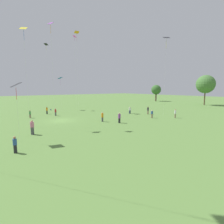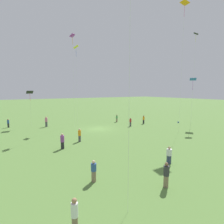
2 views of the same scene
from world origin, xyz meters
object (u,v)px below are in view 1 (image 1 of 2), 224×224
(person_10, at_px, (119,118))
(kite_8, at_px, (16,86))
(person_5, at_px, (102,117))
(person_4, at_px, (130,110))
(person_3, at_px, (15,145))
(person_1, at_px, (152,114))
(kite_2, at_px, (51,31))
(kite_3, at_px, (75,41))
(kite_6, at_px, (77,36))
(picnic_bag_0, at_px, (51,110))
(person_2, at_px, (148,110))
(person_9, at_px, (47,110))
(person_0, at_px, (30,114))
(person_7, at_px, (175,113))
(kite_9, at_px, (166,40))
(kite_4, at_px, (60,79))
(person_8, at_px, (32,127))
(person_6, at_px, (56,112))
(kite_5, at_px, (46,48))
(kite_1, at_px, (24,33))

(person_10, xyz_separation_m, kite_8, (1.29, -15.50, 5.24))
(person_5, bearing_deg, person_4, 133.21)
(person_3, height_order, kite_8, kite_8)
(person_1, distance_m, kite_2, 22.88)
(kite_3, distance_m, kite_6, 10.20)
(kite_3, relative_size, picnic_bag_0, 55.58)
(person_2, height_order, kite_8, kite_8)
(person_5, distance_m, person_9, 16.11)
(person_0, distance_m, picnic_bag_0, 12.61)
(person_7, height_order, kite_9, kite_9)
(person_5, xyz_separation_m, kite_4, (-21.83, 0.96, 7.53))
(person_8, height_order, kite_8, kite_8)
(person_3, relative_size, picnic_bag_0, 4.03)
(person_3, bearing_deg, person_4, -115.34)
(person_2, bearing_deg, kite_4, -154.54)
(person_4, distance_m, kite_2, 23.03)
(person_4, distance_m, kite_4, 21.40)
(person_4, height_order, person_10, person_10)
(person_3, distance_m, kite_9, 32.60)
(kite_2, relative_size, kite_8, 2.40)
(person_10, bearing_deg, person_6, 120.49)
(person_2, height_order, kite_3, kite_3)
(person_9, bearing_deg, person_4, 110.66)
(person_6, bearing_deg, kite_4, -167.77)
(kite_4, bearing_deg, person_7, 124.12)
(person_10, height_order, kite_6, kite_6)
(person_4, xyz_separation_m, person_6, (-7.19, -14.96, 0.03))
(kite_3, height_order, kite_5, kite_3)
(person_1, bearing_deg, kite_5, 51.03)
(person_6, height_order, person_10, person_10)
(person_0, xyz_separation_m, person_2, (10.73, 22.51, 0.10))
(person_1, xyz_separation_m, person_2, (-3.87, 3.23, 0.08))
(person_7, height_order, kite_2, kite_2)
(person_1, distance_m, person_7, 4.65)
(person_0, distance_m, kite_8, 17.28)
(person_3, xyz_separation_m, kite_5, (-32.98, 13.50, 16.02))
(person_0, bearing_deg, kite_5, -99.77)
(person_9, height_order, kite_8, kite_8)
(person_8, distance_m, kite_9, 29.67)
(person_1, xyz_separation_m, kite_2, (-4.91, -17.72, 13.61))
(person_3, bearing_deg, kite_5, -72.80)
(person_6, xyz_separation_m, kite_6, (-4.00, 7.43, 17.68))
(kite_5, distance_m, kite_6, 10.90)
(kite_8, xyz_separation_m, kite_9, (-1.34, 27.69, 9.37))
(person_4, relative_size, kite_8, 0.24)
(person_1, xyz_separation_m, kite_1, (-6.72, -21.07, 13.12))
(person_4, xyz_separation_m, kite_3, (-20.53, -3.66, 18.96))
(kite_9, bearing_deg, person_10, -98.66)
(kite_2, bearing_deg, kite_9, 92.57)
(person_9, height_order, kite_1, kite_1)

